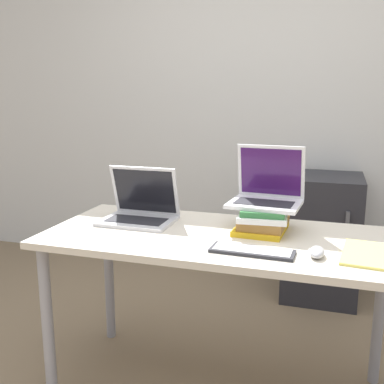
{
  "coord_description": "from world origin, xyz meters",
  "views": [
    {
      "loc": [
        0.44,
        -1.46,
        1.34
      ],
      "look_at": [
        -0.13,
        0.34,
        0.94
      ],
      "focal_mm": 42.0,
      "sensor_mm": 36.0,
      "label": 1
    }
  ],
  "objects_px": {
    "laptop_left": "(140,211)",
    "laptop_on_books": "(267,193)",
    "book_stack": "(263,219)",
    "mouse": "(317,252)",
    "wireless_keyboard": "(252,251)",
    "mini_fridge": "(322,236)",
    "notepad": "(375,255)"
  },
  "relations": [
    {
      "from": "laptop_on_books",
      "to": "mouse",
      "type": "xyz_separation_m",
      "value": [
        0.24,
        -0.32,
        -0.14
      ]
    },
    {
      "from": "laptop_on_books",
      "to": "notepad",
      "type": "height_order",
      "value": "laptop_on_books"
    },
    {
      "from": "book_stack",
      "to": "notepad",
      "type": "xyz_separation_m",
      "value": [
        0.45,
        -0.2,
        -0.05
      ]
    },
    {
      "from": "laptop_on_books",
      "to": "mini_fridge",
      "type": "bearing_deg",
      "value": 77.24
    },
    {
      "from": "laptop_left",
      "to": "mini_fridge",
      "type": "relative_size",
      "value": 0.41
    },
    {
      "from": "notepad",
      "to": "mini_fridge",
      "type": "bearing_deg",
      "value": 98.96
    },
    {
      "from": "notepad",
      "to": "book_stack",
      "type": "bearing_deg",
      "value": 156.45
    },
    {
      "from": "book_stack",
      "to": "mouse",
      "type": "distance_m",
      "value": 0.36
    },
    {
      "from": "wireless_keyboard",
      "to": "laptop_on_books",
      "type": "bearing_deg",
      "value": 89.91
    },
    {
      "from": "book_stack",
      "to": "notepad",
      "type": "distance_m",
      "value": 0.49
    },
    {
      "from": "laptop_left",
      "to": "mini_fridge",
      "type": "xyz_separation_m",
      "value": [
        0.83,
        1.12,
        -0.39
      ]
    },
    {
      "from": "laptop_left",
      "to": "book_stack",
      "type": "distance_m",
      "value": 0.58
    },
    {
      "from": "mouse",
      "to": "notepad",
      "type": "relative_size",
      "value": 0.35
    },
    {
      "from": "book_stack",
      "to": "mouse",
      "type": "relative_size",
      "value": 2.47
    },
    {
      "from": "laptop_left",
      "to": "laptop_on_books",
      "type": "relative_size",
      "value": 1.04
    },
    {
      "from": "laptop_left",
      "to": "mouse",
      "type": "relative_size",
      "value": 3.06
    },
    {
      "from": "wireless_keyboard",
      "to": "notepad",
      "type": "distance_m",
      "value": 0.45
    },
    {
      "from": "laptop_on_books",
      "to": "wireless_keyboard",
      "type": "relative_size",
      "value": 1.0
    },
    {
      "from": "mouse",
      "to": "mini_fridge",
      "type": "distance_m",
      "value": 1.41
    },
    {
      "from": "mini_fridge",
      "to": "notepad",
      "type": "bearing_deg",
      "value": -81.04
    },
    {
      "from": "book_stack",
      "to": "wireless_keyboard",
      "type": "bearing_deg",
      "value": -89.19
    },
    {
      "from": "laptop_on_books",
      "to": "wireless_keyboard",
      "type": "xyz_separation_m",
      "value": [
        -0.0,
        -0.35,
        -0.16
      ]
    },
    {
      "from": "book_stack",
      "to": "mouse",
      "type": "xyz_separation_m",
      "value": [
        0.24,
        -0.26,
        -0.04
      ]
    },
    {
      "from": "laptop_left",
      "to": "mouse",
      "type": "distance_m",
      "value": 0.86
    },
    {
      "from": "laptop_left",
      "to": "mouse",
      "type": "height_order",
      "value": "laptop_left"
    },
    {
      "from": "mouse",
      "to": "mini_fridge",
      "type": "relative_size",
      "value": 0.13
    },
    {
      "from": "mouse",
      "to": "laptop_on_books",
      "type": "bearing_deg",
      "value": 126.58
    },
    {
      "from": "laptop_on_books",
      "to": "mini_fridge",
      "type": "xyz_separation_m",
      "value": [
        0.24,
        1.05,
        -0.5
      ]
    },
    {
      "from": "book_stack",
      "to": "laptop_on_books",
      "type": "height_order",
      "value": "laptop_on_books"
    },
    {
      "from": "book_stack",
      "to": "notepad",
      "type": "relative_size",
      "value": 0.86
    },
    {
      "from": "laptop_on_books",
      "to": "mouse",
      "type": "distance_m",
      "value": 0.42
    },
    {
      "from": "laptop_left",
      "to": "laptop_on_books",
      "type": "distance_m",
      "value": 0.6
    }
  ]
}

